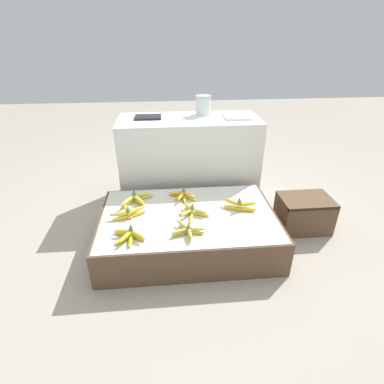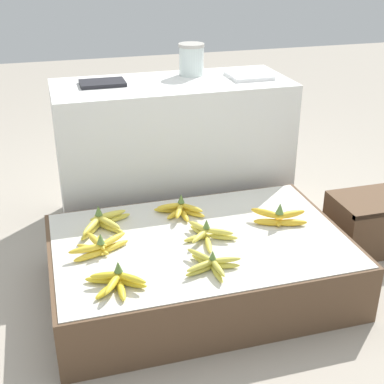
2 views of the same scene
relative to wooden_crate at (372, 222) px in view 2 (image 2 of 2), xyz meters
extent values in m
plane|color=#A89E8E|center=(-0.91, -0.12, -0.13)|extent=(10.00, 10.00, 0.00)
cube|color=brown|center=(-0.91, -0.12, -0.01)|extent=(1.22, 0.79, 0.25)
cube|color=silver|center=(-0.91, -0.12, 0.12)|extent=(1.18, 0.77, 0.00)
cube|color=white|center=(-0.84, 0.60, 0.23)|extent=(1.18, 0.48, 0.73)
cube|color=brown|center=(0.00, 0.00, 0.00)|extent=(0.38, 0.28, 0.26)
ellipsoid|color=yellow|center=(-1.33, -0.32, 0.13)|extent=(0.13, 0.07, 0.03)
ellipsoid|color=yellow|center=(-1.32, -0.38, 0.13)|extent=(0.11, 0.10, 0.03)
ellipsoid|color=yellow|center=(-1.27, -0.40, 0.13)|extent=(0.03, 0.13, 0.03)
ellipsoid|color=yellow|center=(-1.24, -0.37, 0.13)|extent=(0.12, 0.09, 0.03)
ellipsoid|color=yellow|center=(-1.31, -0.33, 0.16)|extent=(0.13, 0.05, 0.03)
ellipsoid|color=yellow|center=(-1.30, -0.39, 0.16)|extent=(0.09, 0.12, 0.03)
ellipsoid|color=yellow|center=(-1.24, -0.37, 0.16)|extent=(0.11, 0.10, 0.03)
cone|color=#5B7F3D|center=(-1.27, -0.34, 0.19)|extent=(0.03, 0.03, 0.04)
ellipsoid|color=gold|center=(-0.94, -0.30, 0.13)|extent=(0.09, 0.13, 0.02)
ellipsoid|color=gold|center=(-0.97, -0.35, 0.13)|extent=(0.14, 0.06, 0.02)
ellipsoid|color=gold|center=(-0.92, -0.38, 0.13)|extent=(0.02, 0.14, 0.02)
ellipsoid|color=gold|center=(-0.89, -0.35, 0.13)|extent=(0.14, 0.05, 0.02)
ellipsoid|color=gold|center=(-0.95, -0.29, 0.15)|extent=(0.09, 0.13, 0.02)
ellipsoid|color=gold|center=(-0.97, -0.36, 0.15)|extent=(0.14, 0.07, 0.02)
ellipsoid|color=gold|center=(-0.92, -0.38, 0.15)|extent=(0.03, 0.14, 0.02)
ellipsoid|color=gold|center=(-0.88, -0.34, 0.15)|extent=(0.14, 0.04, 0.02)
cone|color=#5B7F3D|center=(-0.92, -0.34, 0.18)|extent=(0.03, 0.03, 0.04)
ellipsoid|color=gold|center=(-1.26, -0.11, 0.13)|extent=(0.15, 0.09, 0.03)
ellipsoid|color=gold|center=(-1.31, -0.08, 0.13)|extent=(0.03, 0.15, 0.03)
ellipsoid|color=gold|center=(-1.34, -0.10, 0.13)|extent=(0.13, 0.12, 0.03)
ellipsoid|color=gold|center=(-1.35, -0.14, 0.13)|extent=(0.15, 0.07, 0.03)
ellipsoid|color=gold|center=(-1.26, -0.10, 0.16)|extent=(0.14, 0.11, 0.03)
ellipsoid|color=gold|center=(-1.32, -0.08, 0.16)|extent=(0.07, 0.15, 0.03)
ellipsoid|color=gold|center=(-1.36, -0.13, 0.16)|extent=(0.15, 0.04, 0.03)
cone|color=#5B7F3D|center=(-1.31, -0.13, 0.19)|extent=(0.03, 0.03, 0.04)
ellipsoid|color=#DBCC4C|center=(-0.89, -0.08, 0.13)|extent=(0.07, 0.12, 0.02)
ellipsoid|color=#DBCC4C|center=(-0.92, -0.12, 0.13)|extent=(0.13, 0.05, 0.02)
ellipsoid|color=#DBCC4C|center=(-0.89, -0.19, 0.13)|extent=(0.05, 0.13, 0.02)
ellipsoid|color=#DBCC4C|center=(-0.81, -0.15, 0.13)|extent=(0.12, 0.07, 0.02)
ellipsoid|color=#DBCC4C|center=(-0.90, -0.08, 0.16)|extent=(0.08, 0.12, 0.02)
ellipsoid|color=#DBCC4C|center=(-0.91, -0.15, 0.16)|extent=(0.11, 0.10, 0.02)
ellipsoid|color=#DBCC4C|center=(-0.83, -0.14, 0.16)|extent=(0.12, 0.08, 0.02)
cone|color=#5B7F3D|center=(-0.88, -0.12, 0.19)|extent=(0.03, 0.03, 0.04)
ellipsoid|color=gold|center=(-0.50, -0.12, 0.14)|extent=(0.15, 0.06, 0.03)
ellipsoid|color=gold|center=(-0.53, -0.07, 0.14)|extent=(0.09, 0.14, 0.03)
ellipsoid|color=gold|center=(-0.58, -0.09, 0.14)|extent=(0.14, 0.08, 0.03)
ellipsoid|color=gold|center=(-0.49, -0.10, 0.17)|extent=(0.15, 0.05, 0.03)
ellipsoid|color=gold|center=(-0.59, -0.06, 0.17)|extent=(0.12, 0.12, 0.03)
cone|color=#5B7F3D|center=(-0.55, -0.10, 0.21)|extent=(0.04, 0.04, 0.05)
ellipsoid|color=#DBCC4C|center=(-1.33, 0.05, 0.13)|extent=(0.12, 0.15, 0.03)
ellipsoid|color=#DBCC4C|center=(-1.25, 0.06, 0.13)|extent=(0.12, 0.15, 0.03)
ellipsoid|color=#DBCC4C|center=(-1.23, 0.12, 0.13)|extent=(0.17, 0.08, 0.03)
ellipsoid|color=#DBCC4C|center=(-1.32, 0.05, 0.16)|extent=(0.11, 0.16, 0.03)
ellipsoid|color=#DBCC4C|center=(-1.26, 0.06, 0.16)|extent=(0.11, 0.16, 0.03)
ellipsoid|color=#DBCC4C|center=(-1.25, 0.11, 0.16)|extent=(0.17, 0.07, 0.03)
cone|color=#5B7F3D|center=(-1.29, 0.10, 0.20)|extent=(0.03, 0.03, 0.04)
ellipsoid|color=gold|center=(-0.97, 0.15, 0.13)|extent=(0.13, 0.06, 0.03)
ellipsoid|color=gold|center=(-0.95, 0.11, 0.13)|extent=(0.12, 0.10, 0.03)
ellipsoid|color=gold|center=(-0.92, 0.08, 0.13)|extent=(0.03, 0.13, 0.03)
ellipsoid|color=gold|center=(-0.88, 0.09, 0.13)|extent=(0.11, 0.11, 0.03)
ellipsoid|color=gold|center=(-0.96, 0.13, 0.16)|extent=(0.13, 0.03, 0.03)
ellipsoid|color=gold|center=(-0.94, 0.07, 0.16)|extent=(0.08, 0.13, 0.03)
ellipsoid|color=gold|center=(-0.89, 0.09, 0.16)|extent=(0.11, 0.11, 0.03)
cone|color=#5B7F3D|center=(-0.92, 0.13, 0.19)|extent=(0.03, 0.03, 0.04)
cylinder|color=silver|center=(-0.70, 0.71, 0.67)|extent=(0.13, 0.13, 0.14)
cylinder|color=#B7B2A8|center=(-0.70, 0.71, 0.75)|extent=(0.13, 0.13, 0.02)
cube|color=white|center=(-0.44, 0.59, 0.61)|extent=(0.21, 0.20, 0.02)
cube|color=#232328|center=(-1.17, 0.63, 0.61)|extent=(0.22, 0.15, 0.02)
camera|label=1|loc=(-1.04, -1.86, 1.24)|focal=28.00mm
camera|label=2|loc=(-1.46, -1.94, 1.25)|focal=50.00mm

